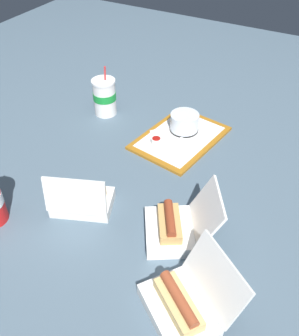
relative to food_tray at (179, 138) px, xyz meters
name	(u,v)px	position (x,y,z in m)	size (l,w,h in m)	color
ground_plane	(147,179)	(-0.27, 0.00, -0.01)	(3.20, 3.20, 0.00)	#4C6070
food_tray	(179,138)	(0.00, 0.00, 0.00)	(0.41, 0.32, 0.01)	#A56619
cake_container	(184,123)	(0.05, 0.00, 0.04)	(0.12, 0.12, 0.07)	black
ketchup_cup	(156,141)	(-0.09, 0.06, 0.02)	(0.04, 0.04, 0.02)	white
napkin_stack	(184,148)	(-0.06, -0.05, 0.01)	(0.10, 0.10, 0.00)	white
plastic_fork	(162,129)	(0.01, 0.08, 0.01)	(0.11, 0.01, 0.01)	white
clamshell_hotdog_front	(82,199)	(-0.49, 0.11, 0.03)	(0.19, 0.22, 0.16)	white
clamshell_hotdog_right	(183,305)	(-0.67, -0.32, 0.03)	(0.28, 0.28, 0.16)	white
clamshell_hotdog_back	(174,227)	(-0.45, -0.20, 0.03)	(0.25, 0.27, 0.17)	white
soda_cup_corner	(105,97)	(0.02, 0.36, 0.07)	(0.10, 0.10, 0.22)	white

